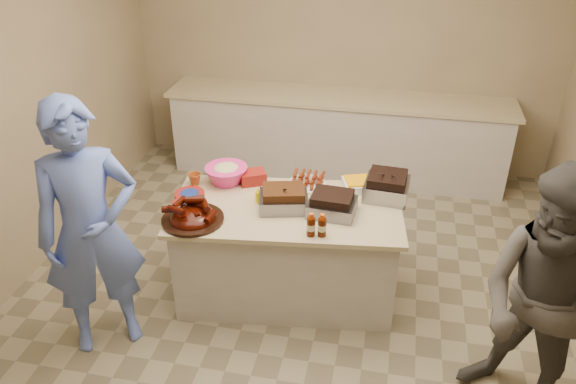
% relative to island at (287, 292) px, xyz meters
% --- Properties ---
extents(room, '(4.50, 5.00, 2.70)m').
position_rel_island_xyz_m(room, '(0.12, -0.09, 0.00)').
color(room, tan).
rests_on(room, ground).
extents(back_counter, '(3.60, 0.64, 0.90)m').
position_rel_island_xyz_m(back_counter, '(0.12, 2.11, 0.45)').
color(back_counter, beige).
rests_on(back_counter, ground).
extents(island, '(1.77, 1.08, 0.79)m').
position_rel_island_xyz_m(island, '(0.00, 0.00, 0.00)').
color(island, beige).
rests_on(island, ground).
extents(rib_platter, '(0.56, 0.56, 0.18)m').
position_rel_island_xyz_m(rib_platter, '(-0.61, -0.31, 0.79)').
color(rib_platter, '#3C0A02').
rests_on(rib_platter, island).
extents(pulled_pork_tray, '(0.40, 0.34, 0.11)m').
position_rel_island_xyz_m(pulled_pork_tray, '(-0.02, -0.01, 0.79)').
color(pulled_pork_tray, '#47230F').
rests_on(pulled_pork_tray, island).
extents(brisket_tray, '(0.35, 0.30, 0.10)m').
position_rel_island_xyz_m(brisket_tray, '(0.33, -0.01, 0.79)').
color(brisket_tray, black).
rests_on(brisket_tray, island).
extents(roasting_pan, '(0.35, 0.35, 0.13)m').
position_rel_island_xyz_m(roasting_pan, '(0.70, 0.30, 0.79)').
color(roasting_pan, gray).
rests_on(roasting_pan, island).
extents(coleslaw_bowl, '(0.37, 0.37, 0.23)m').
position_rel_island_xyz_m(coleslaw_bowl, '(-0.54, 0.27, 0.79)').
color(coleslaw_bowl, '#EE2E88').
rests_on(coleslaw_bowl, island).
extents(sausage_plate, '(0.32, 0.32, 0.05)m').
position_rel_island_xyz_m(sausage_plate, '(0.09, 0.36, 0.79)').
color(sausage_plate, silver).
rests_on(sausage_plate, island).
extents(mac_cheese_dish, '(0.34, 0.30, 0.08)m').
position_rel_island_xyz_m(mac_cheese_dish, '(0.52, 0.40, 0.79)').
color(mac_cheese_dish, '#FFAF06').
rests_on(mac_cheese_dish, island).
extents(bbq_bottle_a, '(0.06, 0.06, 0.17)m').
position_rel_island_xyz_m(bbq_bottle_a, '(0.31, -0.31, 0.79)').
color(bbq_bottle_a, '#3D1202').
rests_on(bbq_bottle_a, island).
extents(bbq_bottle_b, '(0.06, 0.06, 0.17)m').
position_rel_island_xyz_m(bbq_bottle_b, '(0.23, -0.32, 0.79)').
color(bbq_bottle_b, '#3D1202').
rests_on(bbq_bottle_b, island).
extents(mustard_bottle, '(0.05, 0.05, 0.12)m').
position_rel_island_xyz_m(mustard_bottle, '(-0.22, 0.03, 0.79)').
color(mustard_bottle, '#DEC400').
rests_on(mustard_bottle, island).
extents(sauce_bowl, '(0.15, 0.06, 0.15)m').
position_rel_island_xyz_m(sauce_bowl, '(-0.01, 0.17, 0.79)').
color(sauce_bowl, silver).
rests_on(sauce_bowl, island).
extents(plate_stack_large, '(0.25, 0.25, 0.03)m').
position_rel_island_xyz_m(plate_stack_large, '(-0.75, 0.01, 0.79)').
color(plate_stack_large, maroon).
rests_on(plate_stack_large, island).
extents(plate_stack_small, '(0.21, 0.21, 0.03)m').
position_rel_island_xyz_m(plate_stack_small, '(-0.73, -0.12, 0.79)').
color(plate_stack_small, maroon).
rests_on(plate_stack_small, island).
extents(plastic_cup, '(0.11, 0.11, 0.10)m').
position_rel_island_xyz_m(plastic_cup, '(-0.77, 0.19, 0.79)').
color(plastic_cup, '#9E4818').
rests_on(plastic_cup, island).
extents(basket_stack, '(0.24, 0.22, 0.10)m').
position_rel_island_xyz_m(basket_stack, '(-0.34, 0.31, 0.79)').
color(basket_stack, maroon).
rests_on(basket_stack, island).
extents(guest_blue, '(1.57, 1.87, 0.43)m').
position_rel_island_xyz_m(guest_blue, '(-1.14, -0.73, 0.00)').
color(guest_blue, '#5C79D7').
rests_on(guest_blue, ground).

